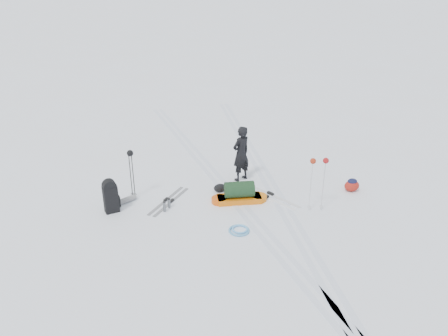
{
  "coord_description": "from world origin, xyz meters",
  "views": [
    {
      "loc": [
        -3.27,
        -9.39,
        5.48
      ],
      "look_at": [
        -0.31,
        0.2,
        0.95
      ],
      "focal_mm": 35.0,
      "sensor_mm": 36.0,
      "label": 1
    }
  ],
  "objects_px": {
    "skier": "(241,154)",
    "pulk_sled": "(239,194)",
    "expedition_rucksack": "(113,196)",
    "ski_poles_black": "(131,159)"
  },
  "relations": [
    {
      "from": "skier",
      "to": "pulk_sled",
      "type": "xyz_separation_m",
      "value": [
        -0.47,
        -1.23,
        -0.59
      ]
    },
    {
      "from": "pulk_sled",
      "to": "expedition_rucksack",
      "type": "distance_m",
      "value": 3.2
    },
    {
      "from": "pulk_sled",
      "to": "ski_poles_black",
      "type": "distance_m",
      "value": 2.93
    },
    {
      "from": "skier",
      "to": "pulk_sled",
      "type": "relative_size",
      "value": 1.07
    },
    {
      "from": "pulk_sled",
      "to": "ski_poles_black",
      "type": "xyz_separation_m",
      "value": [
        -2.6,
        1.03,
        0.89
      ]
    },
    {
      "from": "ski_poles_black",
      "to": "skier",
      "type": "bearing_deg",
      "value": -7.76
    },
    {
      "from": "skier",
      "to": "expedition_rucksack",
      "type": "bearing_deg",
      "value": -12.83
    },
    {
      "from": "skier",
      "to": "ski_poles_black",
      "type": "bearing_deg",
      "value": -20.73
    },
    {
      "from": "pulk_sled",
      "to": "expedition_rucksack",
      "type": "bearing_deg",
      "value": -178.93
    },
    {
      "from": "expedition_rucksack",
      "to": "ski_poles_black",
      "type": "height_order",
      "value": "ski_poles_black"
    }
  ]
}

